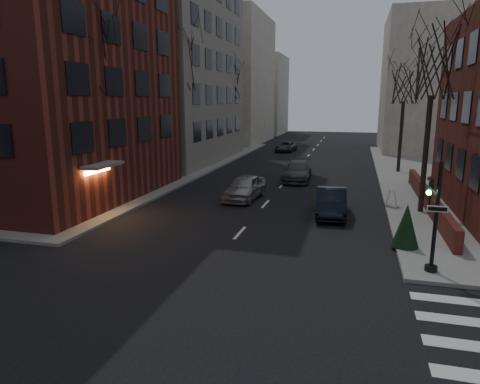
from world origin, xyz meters
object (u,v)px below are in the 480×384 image
object	(u,v)px
streetlamp_far	(239,117)
car_lane_gray	(297,171)
car_lane_far	(286,147)
tree_right_b	(405,83)
traffic_signal	(433,224)
car_lane_silver	(245,187)
evergreen_shrub	(406,225)
tree_left_a	(90,57)
tree_left_c	(229,83)
sandwich_board	(391,198)
tree_left_b	(179,65)
parked_sedan	(331,202)
streetlamp_near	(167,128)
tree_right_a	(434,64)

from	to	relation	value
streetlamp_far	car_lane_gray	size ratio (longest dim) A/B	1.22
car_lane_far	tree_right_b	bearing A→B (deg)	-43.50
tree_right_b	traffic_signal	bearing A→B (deg)	-92.15
car_lane_silver	car_lane_gray	bearing A→B (deg)	77.13
evergreen_shrub	car_lane_far	bearing A→B (deg)	107.32
traffic_signal	streetlamp_far	size ratio (longest dim) A/B	0.64
tree_left_a	tree_right_b	bearing A→B (deg)	45.64
tree_left_c	car_lane_silver	world-z (taller)	tree_left_c
tree_left_c	sandwich_board	xyz separation A→B (m)	(16.10, -21.17, -7.38)
tree_left_b	evergreen_shrub	distance (m)	23.04
tree_left_c	parked_sedan	bearing A→B (deg)	-61.62
car_lane_gray	tree_right_b	bearing A→B (deg)	33.10
tree_left_a	parked_sedan	xyz separation A→B (m)	(12.80, 2.31, -7.73)
streetlamp_far	sandwich_board	xyz separation A→B (m)	(15.50, -23.17, -3.59)
streetlamp_far	car_lane_gray	world-z (taller)	streetlamp_far
streetlamp_far	parked_sedan	distance (m)	28.65
parked_sedan	car_lane_gray	distance (m)	10.42
traffic_signal	streetlamp_near	xyz separation A→B (m)	(-16.14, 13.01, 2.33)
tree_right_b	evergreen_shrub	bearing A→B (deg)	-94.05
tree_right_b	sandwich_board	size ratio (longest dim) A/B	9.15
tree_right_b	sandwich_board	world-z (taller)	tree_right_b
tree_right_b	parked_sedan	distance (m)	17.78
tree_left_a	streetlamp_far	xyz separation A→B (m)	(0.60, 28.00, -4.23)
tree_left_b	tree_left_c	size ratio (longest dim) A/B	1.11
traffic_signal	car_lane_far	xyz separation A→B (m)	(-11.02, 36.02, -1.30)
streetlamp_near	sandwich_board	size ratio (longest dim) A/B	6.26
streetlamp_near	sandwich_board	world-z (taller)	streetlamp_near
car_lane_silver	car_lane_gray	world-z (taller)	car_lane_silver
tree_left_c	streetlamp_near	world-z (taller)	tree_left_c
car_lane_far	car_lane_gray	bearing A→B (deg)	-74.22
tree_right_b	tree_right_a	bearing A→B (deg)	-90.00
tree_left_c	car_lane_far	xyz separation A→B (m)	(5.72, 5.02, -7.42)
tree_right_b	streetlamp_far	size ratio (longest dim) A/B	1.46
streetlamp_near	car_lane_silver	world-z (taller)	streetlamp_near
streetlamp_near	car_lane_far	size ratio (longest dim) A/B	1.43
streetlamp_near	tree_left_a	bearing A→B (deg)	-94.29
tree_right_b	car_lane_gray	xyz separation A→B (m)	(-8.00, -5.78, -6.84)
streetlamp_far	evergreen_shrub	bearing A→B (deg)	-62.94
parked_sedan	car_lane_gray	size ratio (longest dim) A/B	0.87
evergreen_shrub	parked_sedan	bearing A→B (deg)	125.18
tree_right_a	car_lane_silver	xyz separation A→B (m)	(-10.34, 0.90, -7.26)
tree_left_c	car_lane_gray	world-z (taller)	tree_left_c
tree_right_b	streetlamp_near	bearing A→B (deg)	-149.53
car_lane_far	sandwich_board	size ratio (longest dim) A/B	4.36
tree_right_b	car_lane_gray	bearing A→B (deg)	-144.17
traffic_signal	tree_left_b	world-z (taller)	tree_left_b
tree_left_c	evergreen_shrub	world-z (taller)	tree_left_c
tree_right_a	parked_sedan	size ratio (longest dim) A/B	2.16
tree_right_a	car_lane_far	size ratio (longest dim) A/B	2.22
streetlamp_far	parked_sedan	world-z (taller)	streetlamp_far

